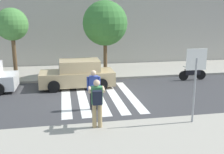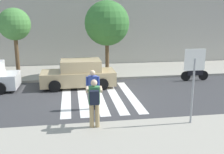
{
  "view_description": "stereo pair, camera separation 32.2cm",
  "coord_description": "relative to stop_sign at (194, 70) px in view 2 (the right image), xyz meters",
  "views": [
    {
      "loc": [
        -1.63,
        -12.12,
        4.01
      ],
      "look_at": [
        0.6,
        -0.2,
        1.1
      ],
      "focal_mm": 42.0,
      "sensor_mm": 36.0,
      "label": 1
    },
    {
      "loc": [
        -1.32,
        -12.18,
        4.01
      ],
      "look_at": [
        0.6,
        -0.2,
        1.1
      ],
      "focal_mm": 42.0,
      "sensor_mm": 36.0,
      "label": 2
    }
  ],
  "objects": [
    {
      "name": "stop_sign",
      "position": [
        0.0,
        0.0,
        0.0
      ],
      "size": [
        0.76,
        0.08,
        2.71
      ],
      "color": "gray",
      "rests_on": "sidewalk_near"
    },
    {
      "name": "ground_plane",
      "position": [
        -2.94,
        3.78,
        -2.12
      ],
      "size": [
        120.0,
        120.0,
        0.0
      ],
      "primitive_type": "plane",
      "color": "#38383A"
    },
    {
      "name": "crosswalk_stripe_4",
      "position": [
        -1.34,
        3.98,
        -2.12
      ],
      "size": [
        0.44,
        5.2,
        0.01
      ],
      "primitive_type": "cube",
      "color": "silver",
      "rests_on": "ground"
    },
    {
      "name": "street_tree_center",
      "position": [
        -1.95,
        7.99,
        1.34
      ],
      "size": [
        2.78,
        2.78,
        4.72
      ],
      "color": "brown",
      "rests_on": "sidewalk_far"
    },
    {
      "name": "crosswalk_stripe_2",
      "position": [
        -2.94,
        3.98,
        -2.12
      ],
      "size": [
        0.44,
        5.2,
        0.01
      ],
      "primitive_type": "cube",
      "color": "silver",
      "rests_on": "ground"
    },
    {
      "name": "sidewalk_far",
      "position": [
        -2.94,
        9.78,
        -2.05
      ],
      "size": [
        60.0,
        4.8,
        0.14
      ],
      "primitive_type": "cube",
      "color": "#9E998C",
      "rests_on": "ground"
    },
    {
      "name": "pedestrian_crossing",
      "position": [
        -3.37,
        2.35,
        -1.15
      ],
      "size": [
        0.58,
        0.27,
        1.72
      ],
      "color": "#232328",
      "rests_on": "ground"
    },
    {
      "name": "crosswalk_stripe_0",
      "position": [
        -4.54,
        3.98,
        -2.12
      ],
      "size": [
        0.44,
        5.2,
        0.01
      ],
      "primitive_type": "cube",
      "color": "silver",
      "rests_on": "ground"
    },
    {
      "name": "building_facade_far",
      "position": [
        -2.94,
        14.18,
        1.28
      ],
      "size": [
        56.0,
        4.0,
        6.8
      ],
      "primitive_type": "cube",
      "color": "#ADA89E",
      "rests_on": "ground"
    },
    {
      "name": "crosswalk_stripe_3",
      "position": [
        -2.14,
        3.98,
        -2.12
      ],
      "size": [
        0.44,
        5.2,
        0.01
      ],
      "primitive_type": "cube",
      "color": "silver",
      "rests_on": "ground"
    },
    {
      "name": "motorcycle",
      "position": [
        3.29,
        6.38,
        -1.71
      ],
      "size": [
        1.76,
        0.6,
        0.87
      ],
      "color": "black",
      "rests_on": "ground"
    },
    {
      "name": "street_tree_west",
      "position": [
        -7.52,
        8.32,
        1.27
      ],
      "size": [
        1.93,
        1.93,
        4.26
      ],
      "color": "brown",
      "rests_on": "sidewalk_far"
    },
    {
      "name": "crosswalk_stripe_1",
      "position": [
        -3.74,
        3.98,
        -2.12
      ],
      "size": [
        0.44,
        5.2,
        0.01
      ],
      "primitive_type": "cube",
      "color": "silver",
      "rests_on": "ground"
    },
    {
      "name": "parked_car_tan",
      "position": [
        -3.83,
        6.08,
        -1.4
      ],
      "size": [
        4.1,
        1.92,
        1.55
      ],
      "color": "tan",
      "rests_on": "ground"
    },
    {
      "name": "photographer_with_backpack",
      "position": [
        -3.51,
        0.14,
        -0.95
      ],
      "size": [
        0.62,
        0.87,
        1.72
      ],
      "color": "tan",
      "rests_on": "sidewalk_near"
    }
  ]
}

